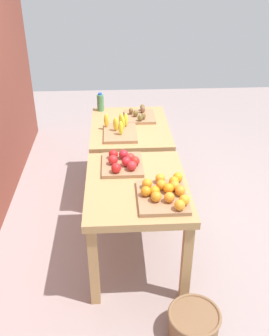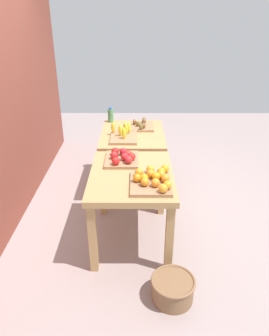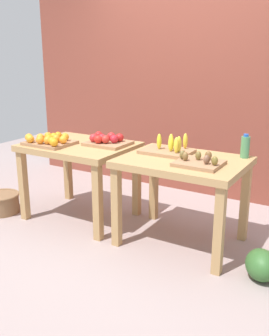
% 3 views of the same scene
% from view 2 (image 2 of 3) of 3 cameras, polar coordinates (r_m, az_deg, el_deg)
% --- Properties ---
extents(ground_plane, '(8.00, 8.00, 0.00)m').
position_cam_2_polar(ground_plane, '(3.90, -0.40, -7.23)').
color(ground_plane, gray).
extents(display_table_left, '(1.04, 0.80, 0.77)m').
position_cam_2_polar(display_table_left, '(3.08, -0.55, -2.84)').
color(display_table_left, tan).
rests_on(display_table_left, ground_plane).
extents(display_table_right, '(1.04, 0.80, 0.77)m').
position_cam_2_polar(display_table_right, '(4.09, -0.35, 4.90)').
color(display_table_right, tan).
rests_on(display_table_right, ground_plane).
extents(orange_bin, '(0.46, 0.37, 0.11)m').
position_cam_2_polar(orange_bin, '(2.82, 3.30, -2.13)').
color(orange_bin, '#A17552').
rests_on(orange_bin, display_table_left).
extents(apple_bin, '(0.40, 0.34, 0.11)m').
position_cam_2_polar(apple_bin, '(3.24, -2.23, 1.88)').
color(apple_bin, '#A17552').
rests_on(apple_bin, display_table_left).
extents(banana_crate, '(0.44, 0.32, 0.17)m').
position_cam_2_polar(banana_crate, '(3.86, -2.00, 5.99)').
color(banana_crate, '#A17552').
rests_on(banana_crate, display_table_right).
extents(kiwi_bin, '(0.36, 0.32, 0.10)m').
position_cam_2_polar(kiwi_bin, '(4.21, 1.20, 7.64)').
color(kiwi_bin, '#A17552').
rests_on(kiwi_bin, display_table_right).
extents(water_bottle, '(0.08, 0.08, 0.21)m').
position_cam_2_polar(water_bottle, '(4.44, -4.33, 9.48)').
color(water_bottle, '#4C8C59').
rests_on(water_bottle, display_table_right).
extents(watermelon_pile, '(0.68, 0.41, 0.26)m').
position_cam_2_polar(watermelon_pile, '(5.18, 2.78, 3.28)').
color(watermelon_pile, '#2C6134').
rests_on(watermelon_pile, ground_plane).
extents(wicker_basket, '(0.37, 0.37, 0.21)m').
position_cam_2_polar(wicker_basket, '(2.81, 6.94, -20.80)').
color(wicker_basket, brown).
rests_on(wicker_basket, ground_plane).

